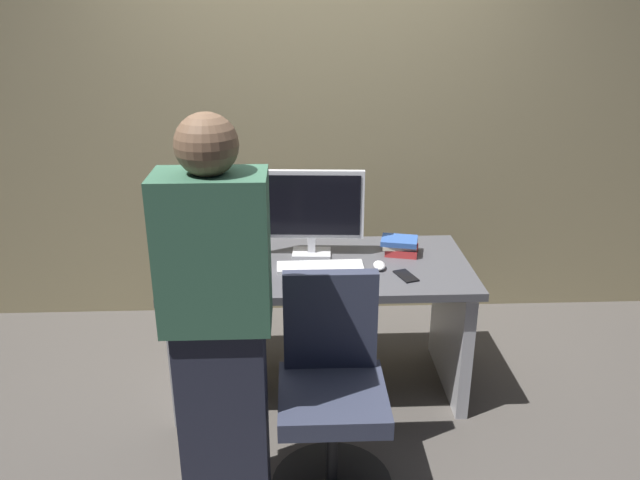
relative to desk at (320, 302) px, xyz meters
The scene contains 12 objects.
ground_plane 0.50m from the desk, ahead, with size 9.00×9.00×0.00m, color #4C4742.
wall_back 1.38m from the desk, 90.00° to the left, with size 6.40×0.10×3.00m, color #8C7F5B.
desk is the anchor object (origin of this frame).
office_chair 0.73m from the desk, 88.31° to the right, with size 0.52×0.52×0.94m.
person_at_desk 0.99m from the desk, 116.24° to the right, with size 0.40×0.24×1.64m.
monitor 0.49m from the desk, 106.36° to the left, with size 0.54×0.15×0.46m.
keyboard 0.23m from the desk, 92.70° to the right, with size 0.43×0.13×0.02m, color white.
mouse 0.38m from the desk, 13.37° to the right, with size 0.06×0.10×0.03m, color white.
cup_near_keyboard 0.54m from the desk, 166.31° to the right, with size 0.08×0.08×0.10m, color #D84C3F.
cup_by_monitor 0.59m from the desk, 169.47° to the left, with size 0.08×0.08×0.09m, color #D84C3F.
book_stack 0.52m from the desk, 15.51° to the left, with size 0.22×0.18×0.09m.
cell_phone 0.50m from the desk, 22.64° to the right, with size 0.07×0.14×0.01m, color black.
Camera 1 is at (-0.12, -2.93, 2.00)m, focal length 35.34 mm.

